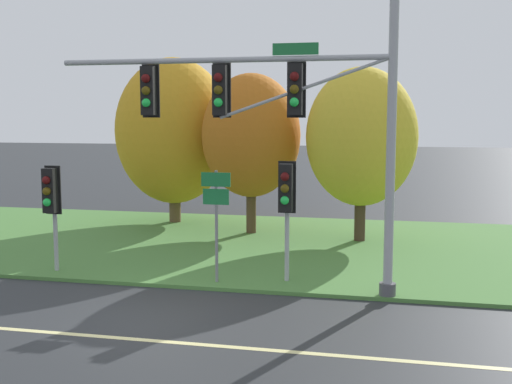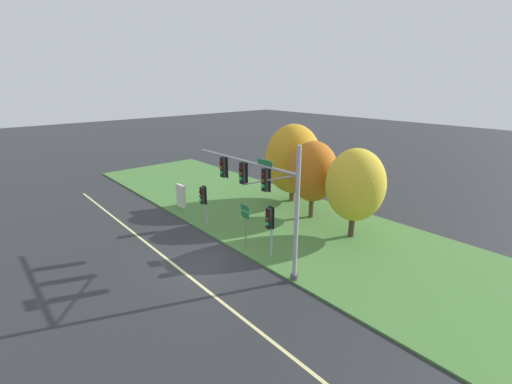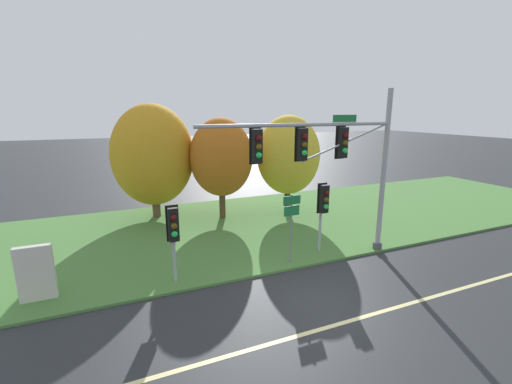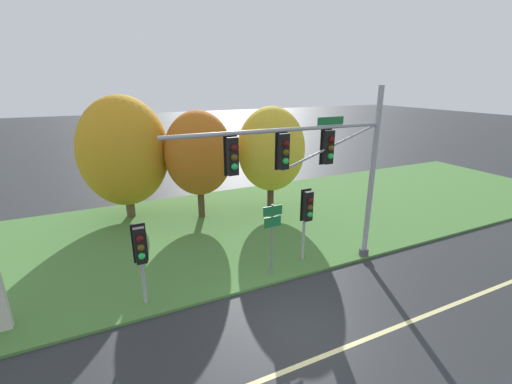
{
  "view_description": "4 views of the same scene",
  "coord_description": "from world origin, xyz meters",
  "px_view_note": "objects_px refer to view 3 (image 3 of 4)",
  "views": [
    {
      "loc": [
        5.15,
        -12.61,
        4.41
      ],
      "look_at": [
        1.6,
        3.27,
        2.45
      ],
      "focal_mm": 45.0,
      "sensor_mm": 36.0,
      "label": 1
    },
    {
      "loc": [
        15.39,
        -9.09,
        9.96
      ],
      "look_at": [
        0.63,
        3.88,
        3.6
      ],
      "focal_mm": 24.0,
      "sensor_mm": 36.0,
      "label": 2
    },
    {
      "loc": [
        -5.91,
        -8.57,
        6.25
      ],
      "look_at": [
        -0.41,
        4.29,
        2.93
      ],
      "focal_mm": 24.0,
      "sensor_mm": 36.0,
      "label": 3
    },
    {
      "loc": [
        -4.94,
        -7.32,
        7.3
      ],
      "look_at": [
        0.62,
        4.48,
        3.07
      ],
      "focal_mm": 24.0,
      "sensor_mm": 36.0,
      "label": 4
    }
  ],
  "objects_px": {
    "traffic_signal_mast": "(335,156)",
    "tree_nearest_road": "(153,155)",
    "pedestrian_signal_near_kerb": "(173,229)",
    "tree_behind_signpost": "(288,155)",
    "pedestrian_signal_further_along": "(323,203)",
    "route_sign_post": "(291,218)",
    "info_kiosk": "(36,273)",
    "tree_left_of_mast": "(221,157)"
  },
  "relations": [
    {
      "from": "tree_nearest_road",
      "to": "route_sign_post",
      "type": "bearing_deg",
      "value": -63.98
    },
    {
      "from": "pedestrian_signal_further_along",
      "to": "tree_nearest_road",
      "type": "xyz_separation_m",
      "value": [
        -6.03,
        8.41,
        1.39
      ]
    },
    {
      "from": "traffic_signal_mast",
      "to": "info_kiosk",
      "type": "xyz_separation_m",
      "value": [
        -10.88,
        1.04,
        -3.46
      ]
    },
    {
      "from": "tree_behind_signpost",
      "to": "info_kiosk",
      "type": "bearing_deg",
      "value": -155.4
    },
    {
      "from": "traffic_signal_mast",
      "to": "route_sign_post",
      "type": "bearing_deg",
      "value": 169.7
    },
    {
      "from": "tree_nearest_road",
      "to": "tree_left_of_mast",
      "type": "height_order",
      "value": "tree_nearest_road"
    },
    {
      "from": "tree_behind_signpost",
      "to": "pedestrian_signal_further_along",
      "type": "bearing_deg",
      "value": -104.15
    },
    {
      "from": "traffic_signal_mast",
      "to": "pedestrian_signal_near_kerb",
      "type": "distance_m",
      "value": 6.86
    },
    {
      "from": "tree_left_of_mast",
      "to": "pedestrian_signal_near_kerb",
      "type": "bearing_deg",
      "value": -119.86
    },
    {
      "from": "traffic_signal_mast",
      "to": "pedestrian_signal_near_kerb",
      "type": "height_order",
      "value": "traffic_signal_mast"
    },
    {
      "from": "pedestrian_signal_near_kerb",
      "to": "tree_behind_signpost",
      "type": "relative_size",
      "value": 0.49
    },
    {
      "from": "pedestrian_signal_further_along",
      "to": "tree_nearest_road",
      "type": "height_order",
      "value": "tree_nearest_road"
    },
    {
      "from": "traffic_signal_mast",
      "to": "tree_nearest_road",
      "type": "bearing_deg",
      "value": 123.55
    },
    {
      "from": "route_sign_post",
      "to": "info_kiosk",
      "type": "bearing_deg",
      "value": 175.47
    },
    {
      "from": "pedestrian_signal_further_along",
      "to": "tree_behind_signpost",
      "type": "distance_m",
      "value": 6.38
    },
    {
      "from": "info_kiosk",
      "to": "tree_left_of_mast",
      "type": "bearing_deg",
      "value": 36.85
    },
    {
      "from": "tree_behind_signpost",
      "to": "tree_left_of_mast",
      "type": "bearing_deg",
      "value": 171.01
    },
    {
      "from": "route_sign_post",
      "to": "tree_nearest_road",
      "type": "xyz_separation_m",
      "value": [
        -4.28,
        8.76,
        1.74
      ]
    },
    {
      "from": "pedestrian_signal_near_kerb",
      "to": "pedestrian_signal_further_along",
      "type": "xyz_separation_m",
      "value": [
        6.47,
        0.29,
        0.17
      ]
    },
    {
      "from": "tree_nearest_road",
      "to": "tree_left_of_mast",
      "type": "bearing_deg",
      "value": -25.65
    },
    {
      "from": "pedestrian_signal_near_kerb",
      "to": "tree_nearest_road",
      "type": "relative_size",
      "value": 0.45
    },
    {
      "from": "route_sign_post",
      "to": "tree_nearest_road",
      "type": "relative_size",
      "value": 0.44
    },
    {
      "from": "tree_nearest_road",
      "to": "info_kiosk",
      "type": "distance_m",
      "value": 9.78
    },
    {
      "from": "traffic_signal_mast",
      "to": "tree_nearest_road",
      "type": "relative_size",
      "value": 1.29
    },
    {
      "from": "pedestrian_signal_further_along",
      "to": "tree_behind_signpost",
      "type": "height_order",
      "value": "tree_behind_signpost"
    },
    {
      "from": "traffic_signal_mast",
      "to": "route_sign_post",
      "type": "xyz_separation_m",
      "value": [
        -1.74,
        0.32,
        -2.47
      ]
    },
    {
      "from": "traffic_signal_mast",
      "to": "tree_left_of_mast",
      "type": "height_order",
      "value": "traffic_signal_mast"
    },
    {
      "from": "pedestrian_signal_near_kerb",
      "to": "tree_nearest_road",
      "type": "xyz_separation_m",
      "value": [
        0.44,
        8.69,
        1.57
      ]
    },
    {
      "from": "tree_behind_signpost",
      "to": "info_kiosk",
      "type": "height_order",
      "value": "tree_behind_signpost"
    },
    {
      "from": "info_kiosk",
      "to": "pedestrian_signal_further_along",
      "type": "bearing_deg",
      "value": -1.96
    },
    {
      "from": "pedestrian_signal_near_kerb",
      "to": "tree_behind_signpost",
      "type": "distance_m",
      "value": 10.31
    },
    {
      "from": "info_kiosk",
      "to": "pedestrian_signal_near_kerb",
      "type": "bearing_deg",
      "value": -8.46
    },
    {
      "from": "pedestrian_signal_further_along",
      "to": "route_sign_post",
      "type": "relative_size",
      "value": 1.08
    },
    {
      "from": "pedestrian_signal_near_kerb",
      "to": "tree_left_of_mast",
      "type": "bearing_deg",
      "value": 60.14
    },
    {
      "from": "pedestrian_signal_further_along",
      "to": "tree_nearest_road",
      "type": "bearing_deg",
      "value": 125.67
    },
    {
      "from": "tree_behind_signpost",
      "to": "pedestrian_signal_near_kerb",
      "type": "bearing_deg",
      "value": -141.57
    },
    {
      "from": "tree_left_of_mast",
      "to": "traffic_signal_mast",
      "type": "bearing_deg",
      "value": -71.61
    },
    {
      "from": "pedestrian_signal_near_kerb",
      "to": "traffic_signal_mast",
      "type": "bearing_deg",
      "value": -3.39
    },
    {
      "from": "tree_left_of_mast",
      "to": "tree_behind_signpost",
      "type": "height_order",
      "value": "tree_behind_signpost"
    },
    {
      "from": "route_sign_post",
      "to": "pedestrian_signal_near_kerb",
      "type": "bearing_deg",
      "value": 179.2
    },
    {
      "from": "pedestrian_signal_near_kerb",
      "to": "tree_nearest_road",
      "type": "bearing_deg",
      "value": 87.13
    },
    {
      "from": "pedestrian_signal_near_kerb",
      "to": "tree_behind_signpost",
      "type": "bearing_deg",
      "value": 38.43
    }
  ]
}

